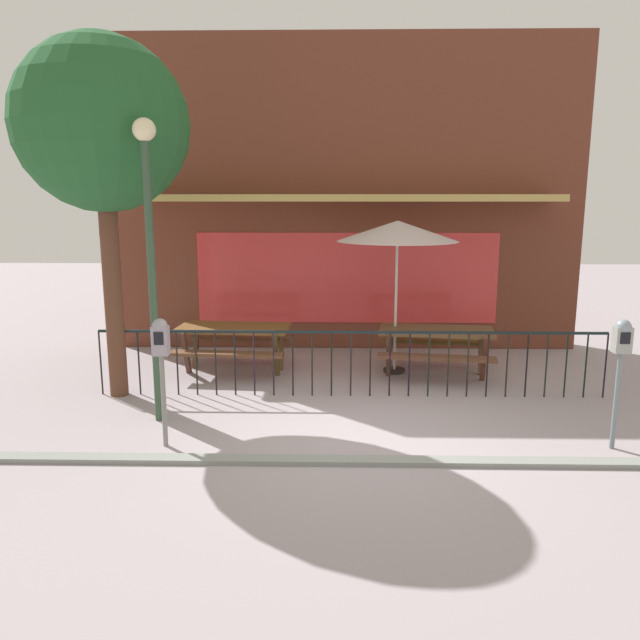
# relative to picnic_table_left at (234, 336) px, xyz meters

# --- Properties ---
(ground) EXTENTS (40.00, 40.00, 0.00)m
(ground) POSITION_rel_picnic_table_left_xyz_m (1.88, -2.87, -0.61)
(ground) COLOR #A0949A
(pub_storefront) EXTENTS (8.67, 1.49, 5.72)m
(pub_storefront) POSITION_rel_picnic_table_left_xyz_m (1.88, 1.92, 2.23)
(pub_storefront) COLOR #44221D
(pub_storefront) RESTS_ON ground
(patio_fence_front) EXTENTS (7.31, 0.04, 0.97)m
(patio_fence_front) POSITION_rel_picnic_table_left_xyz_m (1.88, -1.24, 0.05)
(patio_fence_front) COLOR black
(patio_fence_front) RESTS_ON ground
(picnic_table_left) EXTENTS (1.90, 1.49, 0.79)m
(picnic_table_left) POSITION_rel_picnic_table_left_xyz_m (0.00, 0.00, 0.00)
(picnic_table_left) COLOR brown
(picnic_table_left) RESTS_ON ground
(picnic_table_right) EXTENTS (1.97, 1.60, 0.79)m
(picnic_table_right) POSITION_rel_picnic_table_left_xyz_m (3.28, -0.15, 0.00)
(picnic_table_right) COLOR brown
(picnic_table_right) RESTS_ON ground
(patio_umbrella) EXTENTS (1.94, 1.94, 2.48)m
(patio_umbrella) POSITION_rel_picnic_table_left_xyz_m (2.64, 0.04, 1.69)
(patio_umbrella) COLOR #272421
(patio_umbrella) RESTS_ON ground
(parking_meter_near) EXTENTS (0.18, 0.17, 1.51)m
(parking_meter_near) POSITION_rel_picnic_table_left_xyz_m (4.84, -3.08, 0.56)
(parking_meter_near) COLOR slate
(parking_meter_near) RESTS_ON ground
(parking_meter_far) EXTENTS (0.18, 0.17, 1.51)m
(parking_meter_far) POSITION_rel_picnic_table_left_xyz_m (-0.32, -3.13, 0.55)
(parking_meter_far) COLOR gray
(parking_meter_far) RESTS_ON ground
(street_tree) EXTENTS (2.35, 2.35, 4.97)m
(street_tree) POSITION_rel_picnic_table_left_xyz_m (-1.50, -1.26, 3.15)
(street_tree) COLOR brown
(street_tree) RESTS_ON ground
(street_lamp) EXTENTS (0.28, 0.28, 3.77)m
(street_lamp) POSITION_rel_picnic_table_left_xyz_m (-0.63, -2.29, 1.86)
(street_lamp) COLOR #2F4932
(street_lamp) RESTS_ON ground
(curb_edge) EXTENTS (12.14, 0.20, 0.11)m
(curb_edge) POSITION_rel_picnic_table_left_xyz_m (1.88, -3.56, -0.61)
(curb_edge) COLOR gray
(curb_edge) RESTS_ON ground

